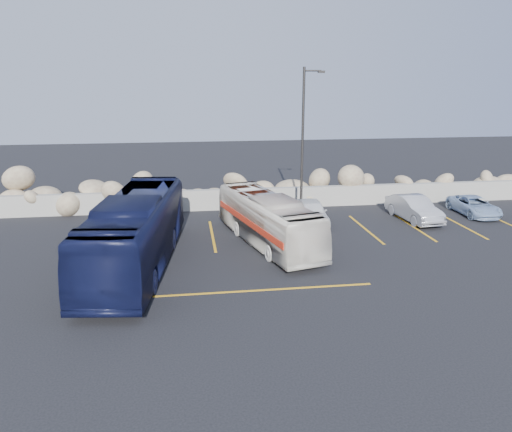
{
  "coord_description": "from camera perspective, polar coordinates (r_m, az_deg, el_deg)",
  "views": [
    {
      "loc": [
        -3.7,
        -16.31,
        7.42
      ],
      "look_at": [
        -0.78,
        4.0,
        1.75
      ],
      "focal_mm": 35.0,
      "sensor_mm": 36.0,
      "label": 1
    }
  ],
  "objects": [
    {
      "name": "ground",
      "position": [
        18.3,
        4.24,
        -8.52
      ],
      "size": [
        90.0,
        90.0,
        0.0
      ],
      "primitive_type": "plane",
      "color": "black",
      "rests_on": "ground"
    },
    {
      "name": "seawall",
      "position": [
        29.36,
        -0.72,
        2.01
      ],
      "size": [
        60.0,
        0.4,
        1.2
      ],
      "primitive_type": "cube",
      "color": "gray",
      "rests_on": "ground"
    },
    {
      "name": "riprap_pile",
      "position": [
        30.37,
        -1.02,
        3.82
      ],
      "size": [
        54.0,
        2.8,
        2.6
      ],
      "primitive_type": null,
      "color": "#987F64",
      "rests_on": "ground"
    },
    {
      "name": "parking_lines",
      "position": [
        24.56,
        12.1,
        -2.48
      ],
      "size": [
        18.16,
        9.36,
        0.01
      ],
      "color": "gold",
      "rests_on": "ground"
    },
    {
      "name": "lamppost",
      "position": [
        26.74,
        5.46,
        8.67
      ],
      "size": [
        1.14,
        0.18,
        8.0
      ],
      "color": "#292724",
      "rests_on": "ground"
    },
    {
      "name": "vintage_bus",
      "position": [
        22.93,
        1.32,
        -0.41
      ],
      "size": [
        3.95,
        8.54,
        2.32
      ],
      "primitive_type": "imported",
      "rotation": [
        0.0,
        0.0,
        0.25
      ],
      "color": "silver",
      "rests_on": "ground"
    },
    {
      "name": "tour_coach",
      "position": [
        20.66,
        -13.55,
        -1.73
      ],
      "size": [
        3.77,
        10.78,
        2.94
      ],
      "primitive_type": "imported",
      "rotation": [
        0.0,
        0.0,
        -0.13
      ],
      "color": "black",
      "rests_on": "ground"
    },
    {
      "name": "car_a",
      "position": [
        26.45,
        6.34,
        0.49
      ],
      "size": [
        1.76,
        3.82,
        1.27
      ],
      "primitive_type": "imported",
      "rotation": [
        0.0,
        0.0,
        -0.07
      ],
      "color": "silver",
      "rests_on": "ground"
    },
    {
      "name": "car_b",
      "position": [
        28.18,
        17.61,
        0.83
      ],
      "size": [
        1.79,
        4.12,
        1.32
      ],
      "primitive_type": "imported",
      "rotation": [
        0.0,
        0.0,
        0.1
      ],
      "color": "#A7A7AC",
      "rests_on": "ground"
    },
    {
      "name": "car_d",
      "position": [
        30.58,
        23.66,
        1.08
      ],
      "size": [
        1.76,
        3.72,
        1.03
      ],
      "primitive_type": "imported",
      "rotation": [
        0.0,
        0.0,
        -0.02
      ],
      "color": "#90A9CC",
      "rests_on": "ground"
    }
  ]
}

